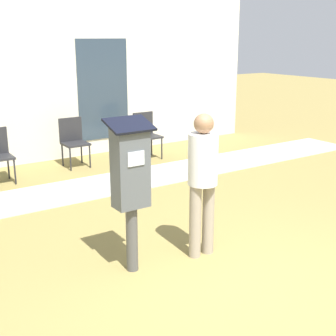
# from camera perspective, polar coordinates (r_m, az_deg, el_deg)

# --- Properties ---
(ground_plane) EXTENTS (40.00, 40.00, 0.00)m
(ground_plane) POSITION_cam_1_polar(r_m,az_deg,el_deg) (4.57, 10.37, -15.37)
(ground_plane) COLOR olive
(sidewalk) EXTENTS (12.00, 1.10, 0.02)m
(sidewalk) POSITION_cam_1_polar(r_m,az_deg,el_deg) (7.54, -10.30, -2.52)
(sidewalk) COLOR beige
(sidewalk) RESTS_ON ground
(building_facade) EXTENTS (10.00, 0.26, 3.20)m
(building_facade) POSITION_cam_1_polar(r_m,az_deg,el_deg) (9.23, -16.30, 10.51)
(building_facade) COLOR silver
(building_facade) RESTS_ON ground
(parking_meter) EXTENTS (0.44, 0.31, 1.59)m
(parking_meter) POSITION_cam_1_polar(r_m,az_deg,el_deg) (4.61, -4.59, -1.00)
(parking_meter) COLOR #4C4C4C
(parking_meter) RESTS_ON ground
(person_standing) EXTENTS (0.32, 0.32, 1.58)m
(person_standing) POSITION_cam_1_polar(r_m,az_deg,el_deg) (4.98, 4.25, -0.77)
(person_standing) COLOR gray
(person_standing) RESTS_ON ground
(outdoor_chair_middle) EXTENTS (0.44, 0.44, 0.90)m
(outdoor_chair_middle) POSITION_cam_1_polar(r_m,az_deg,el_deg) (8.82, -11.48, 3.58)
(outdoor_chair_middle) COLOR #262628
(outdoor_chair_middle) RESTS_ON ground
(outdoor_chair_right) EXTENTS (0.44, 0.44, 0.90)m
(outdoor_chair_right) POSITION_cam_1_polar(r_m,az_deg,el_deg) (9.28, -2.71, 4.47)
(outdoor_chair_right) COLOR #262628
(outdoor_chair_right) RESTS_ON ground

